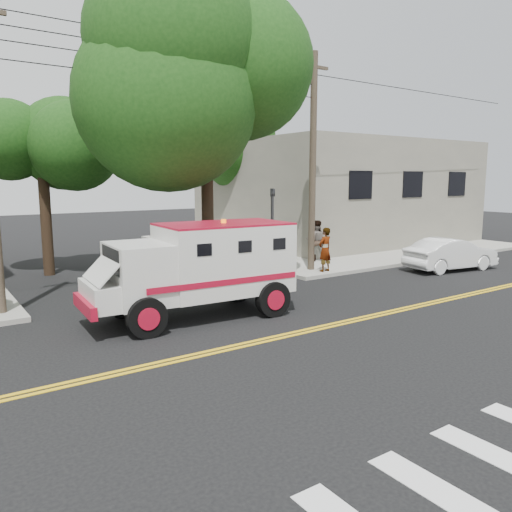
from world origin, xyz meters
TOP-DOWN VIEW (x-y plane):
  - ground at (0.00, 0.00)m, footprint 100.00×100.00m
  - sidewalk_ne at (13.50, 13.50)m, footprint 17.00×17.00m
  - building_right at (15.00, 14.00)m, footprint 14.00×12.00m
  - utility_pole_right at (6.30, 6.20)m, footprint 0.28×0.28m
  - tree_main at (1.94, 6.21)m, footprint 6.08×5.70m
  - tree_left at (-2.68, 11.79)m, footprint 4.48×4.20m
  - tree_right at (8.84, 15.77)m, footprint 4.80×4.50m
  - traffic_signal at (3.80, 5.60)m, footprint 0.15×0.18m
  - armored_truck at (-0.82, 2.80)m, footprint 6.05×2.70m
  - parked_sedan at (11.74, 3.22)m, footprint 4.44×2.14m
  - pedestrian_a at (6.44, 5.50)m, footprint 0.72×0.53m
  - pedestrian_b at (7.94, 7.75)m, footprint 1.17×1.13m

SIDE VIEW (x-z plane):
  - ground at x=0.00m, z-range 0.00..0.00m
  - sidewalk_ne at x=13.50m, z-range 0.00..0.15m
  - parked_sedan at x=11.74m, z-range 0.00..1.41m
  - pedestrian_a at x=6.44m, z-range 0.15..1.98m
  - pedestrian_b at x=7.94m, z-range 0.15..2.05m
  - armored_truck at x=-0.82m, z-range 0.19..2.89m
  - traffic_signal at x=3.80m, z-range 0.43..4.03m
  - building_right at x=15.00m, z-range 0.15..6.15m
  - utility_pole_right at x=6.30m, z-range 0.00..9.00m
  - tree_left at x=-2.68m, z-range 1.88..9.58m
  - tree_right at x=8.84m, z-range 1.99..10.19m
  - tree_main at x=1.94m, z-range 2.27..12.12m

